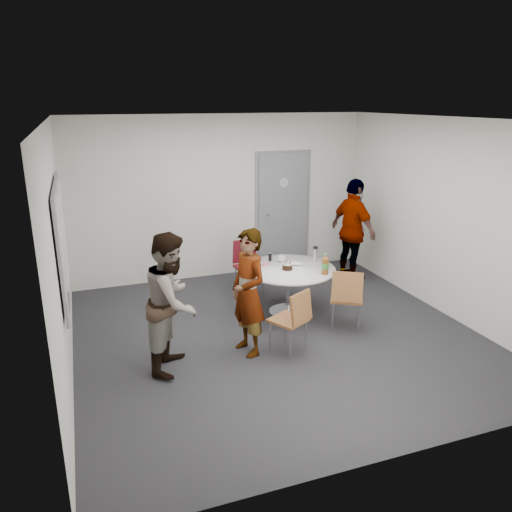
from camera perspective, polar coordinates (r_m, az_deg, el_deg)
name	(u,v)px	position (r m, az deg, el deg)	size (l,w,h in m)	color
floor	(277,334)	(6.56, 2.39, -8.95)	(5.00, 5.00, 0.00)	#242428
ceiling	(280,119)	(5.87, 2.74, 15.35)	(5.00, 5.00, 0.00)	silver
wall_back	(221,197)	(8.38, -3.97, 6.69)	(5.00, 5.00, 0.00)	silver
wall_left	(59,255)	(5.65, -21.60, 0.12)	(5.00, 5.00, 0.00)	silver
wall_right	(446,218)	(7.37, 20.89, 4.06)	(5.00, 5.00, 0.00)	silver
wall_front	(402,314)	(4.01, 16.30, -6.34)	(5.00, 5.00, 0.00)	silver
door	(282,212)	(8.79, 3.04, 5.06)	(1.02, 0.17, 2.12)	gray
whiteboard	(62,241)	(5.82, -21.30, 1.66)	(0.04, 1.90, 1.25)	gray
table	(291,274)	(6.99, 3.98, -2.10)	(1.29, 1.29, 0.96)	white
chair_near_left	(294,316)	(5.92, 4.34, -6.86)	(0.53, 0.54, 0.80)	brown
chair_near_right	(347,294)	(6.54, 10.34, -4.33)	(0.57, 0.58, 0.85)	brown
chair_far	(247,261)	(7.75, -1.01, -0.61)	(0.42, 0.46, 0.84)	maroon
person_main	(248,293)	(5.83, -0.88, -4.21)	(0.56, 0.37, 1.53)	#A5C6EA
person_left	(172,302)	(5.59, -9.56, -5.18)	(0.77, 0.60, 1.58)	white
person_right	(353,231)	(8.36, 11.03, 2.87)	(1.00, 0.42, 1.71)	black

